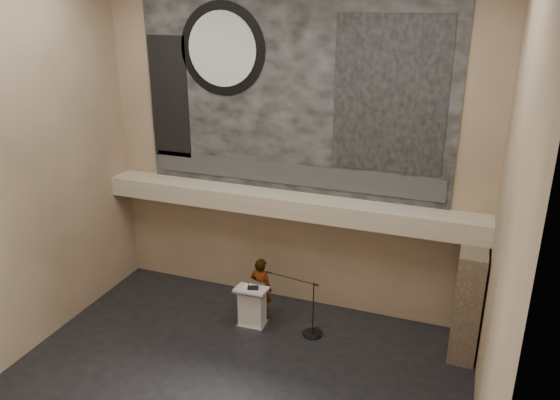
% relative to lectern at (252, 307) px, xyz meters
% --- Properties ---
extents(floor, '(10.00, 10.00, 0.00)m').
position_rel_lectern_xyz_m(floor, '(0.43, -2.34, -0.55)').
color(floor, black).
rests_on(floor, ground).
extents(wall_back, '(10.00, 0.02, 8.50)m').
position_rel_lectern_xyz_m(wall_back, '(0.43, 1.66, 3.70)').
color(wall_back, '#7F6B50').
rests_on(wall_back, floor).
extents(wall_front, '(10.00, 0.02, 8.50)m').
position_rel_lectern_xyz_m(wall_front, '(0.43, -6.34, 3.70)').
color(wall_front, '#7F6B50').
rests_on(wall_front, floor).
extents(wall_left, '(0.02, 8.00, 8.50)m').
position_rel_lectern_xyz_m(wall_left, '(-4.57, -2.34, 3.70)').
color(wall_left, '#7F6B50').
rests_on(wall_left, floor).
extents(wall_right, '(0.02, 8.00, 8.50)m').
position_rel_lectern_xyz_m(wall_right, '(5.43, -2.34, 3.70)').
color(wall_right, '#7F6B50').
rests_on(wall_right, floor).
extents(soffit, '(10.00, 0.80, 0.50)m').
position_rel_lectern_xyz_m(soffit, '(0.43, 1.26, 2.40)').
color(soffit, tan).
rests_on(soffit, wall_back).
extents(sprinkler_left, '(0.04, 0.04, 0.06)m').
position_rel_lectern_xyz_m(sprinkler_left, '(-1.17, 1.21, 2.12)').
color(sprinkler_left, '#B2893D').
rests_on(sprinkler_left, soffit).
extents(sprinkler_right, '(0.04, 0.04, 0.06)m').
position_rel_lectern_xyz_m(sprinkler_right, '(2.33, 1.21, 2.12)').
color(sprinkler_right, '#B2893D').
rests_on(sprinkler_right, soffit).
extents(banner, '(8.00, 0.05, 5.00)m').
position_rel_lectern_xyz_m(banner, '(0.43, 1.63, 5.15)').
color(banner, black).
rests_on(banner, wall_back).
extents(banner_text_strip, '(7.76, 0.02, 0.55)m').
position_rel_lectern_xyz_m(banner_text_strip, '(0.43, 1.59, 3.10)').
color(banner_text_strip, '#2D2D2D').
rests_on(banner_text_strip, banner).
extents(banner_clock_rim, '(2.30, 0.02, 2.30)m').
position_rel_lectern_xyz_m(banner_clock_rim, '(-1.37, 1.59, 6.15)').
color(banner_clock_rim, black).
rests_on(banner_clock_rim, banner).
extents(banner_clock_face, '(1.84, 0.02, 1.84)m').
position_rel_lectern_xyz_m(banner_clock_face, '(-1.37, 1.57, 6.15)').
color(banner_clock_face, silver).
rests_on(banner_clock_face, banner).
extents(banner_building_print, '(2.60, 0.02, 3.60)m').
position_rel_lectern_xyz_m(banner_building_print, '(2.83, 1.59, 5.25)').
color(banner_building_print, black).
rests_on(banner_building_print, banner).
extents(banner_brick_print, '(1.10, 0.02, 3.20)m').
position_rel_lectern_xyz_m(banner_brick_print, '(-2.97, 1.59, 4.85)').
color(banner_brick_print, black).
rests_on(banner_brick_print, banner).
extents(stone_pier, '(0.60, 1.40, 2.70)m').
position_rel_lectern_xyz_m(stone_pier, '(5.08, 0.81, 0.80)').
color(stone_pier, '#433729').
rests_on(stone_pier, floor).
extents(lectern, '(0.81, 0.59, 1.14)m').
position_rel_lectern_xyz_m(lectern, '(0.00, 0.00, 0.00)').
color(lectern, silver).
rests_on(lectern, floor).
extents(binder, '(0.34, 0.31, 0.04)m').
position_rel_lectern_xyz_m(binder, '(0.05, -0.03, 0.56)').
color(binder, black).
rests_on(binder, lectern).
extents(papers, '(0.22, 0.30, 0.00)m').
position_rel_lectern_xyz_m(papers, '(-0.11, -0.03, 0.55)').
color(papers, white).
rests_on(papers, lectern).
extents(speaker_person, '(0.68, 0.51, 1.70)m').
position_rel_lectern_xyz_m(speaker_person, '(0.06, 0.47, 0.30)').
color(speaker_person, beige).
rests_on(speaker_person, floor).
extents(mic_stand, '(1.57, 0.52, 1.46)m').
position_rel_lectern_xyz_m(mic_stand, '(1.51, 0.17, -0.33)').
color(mic_stand, black).
rests_on(mic_stand, floor).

